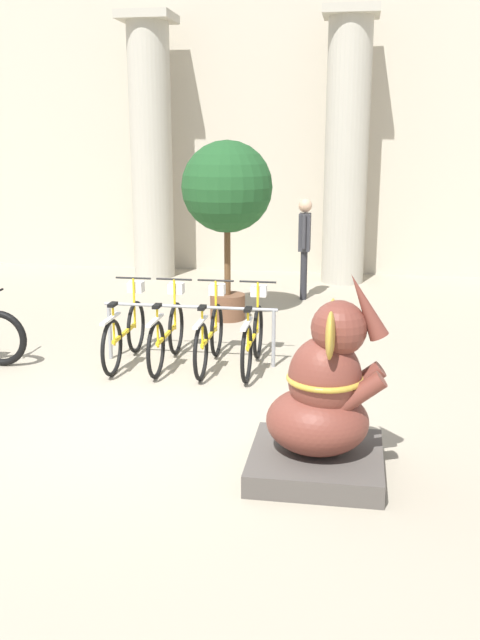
{
  "coord_description": "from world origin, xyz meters",
  "views": [
    {
      "loc": [
        2.19,
        -6.68,
        2.88
      ],
      "look_at": [
        1.03,
        0.44,
        1.0
      ],
      "focal_mm": 40.0,
      "sensor_mm": 36.0,
      "label": 1
    }
  ],
  "objects_px": {
    "bicycle_3": "(253,337)",
    "bicycle_0": "(125,331)",
    "person_pedestrian": "(305,239)",
    "bicycle_1": "(167,333)",
    "elephant_statue": "(323,408)",
    "potted_tree": "(227,192)",
    "bicycle_2": "(210,335)"
  },
  "relations": [
    {
      "from": "bicycle_1",
      "to": "bicycle_2",
      "type": "xyz_separation_m",
      "value": [
        0.56,
        0.01,
        0.0
      ]
    },
    {
      "from": "bicycle_3",
      "to": "person_pedestrian",
      "type": "height_order",
      "value": "person_pedestrian"
    },
    {
      "from": "bicycle_3",
      "to": "person_pedestrian",
      "type": "relative_size",
      "value": 0.95
    },
    {
      "from": "bicycle_0",
      "to": "bicycle_1",
      "type": "height_order",
      "value": "same"
    },
    {
      "from": "elephant_statue",
      "to": "potted_tree",
      "type": "height_order",
      "value": "potted_tree"
    },
    {
      "from": "bicycle_1",
      "to": "bicycle_3",
      "type": "height_order",
      "value": "same"
    },
    {
      "from": "bicycle_3",
      "to": "person_pedestrian",
      "type": "xyz_separation_m",
      "value": [
        0.33,
        4.09,
        0.67
      ]
    },
    {
      "from": "elephant_statue",
      "to": "bicycle_2",
      "type": "bearing_deg",
      "value": 119.43
    },
    {
      "from": "bicycle_2",
      "to": "bicycle_0",
      "type": "bearing_deg",
      "value": -179.15
    },
    {
      "from": "bicycle_1",
      "to": "elephant_statue",
      "type": "distance_m",
      "value": 3.48
    },
    {
      "from": "bicycle_2",
      "to": "bicycle_3",
      "type": "bearing_deg",
      "value": 0.27
    },
    {
      "from": "bicycle_2",
      "to": "person_pedestrian",
      "type": "bearing_deg",
      "value": 77.78
    },
    {
      "from": "person_pedestrian",
      "to": "elephant_statue",
      "type": "bearing_deg",
      "value": -84.39
    },
    {
      "from": "bicycle_1",
      "to": "person_pedestrian",
      "type": "height_order",
      "value": "person_pedestrian"
    },
    {
      "from": "bicycle_3",
      "to": "person_pedestrian",
      "type": "bearing_deg",
      "value": 85.38
    },
    {
      "from": "bicycle_2",
      "to": "person_pedestrian",
      "type": "xyz_separation_m",
      "value": [
        0.89,
        4.09,
        0.67
      ]
    },
    {
      "from": "bicycle_1",
      "to": "person_pedestrian",
      "type": "xyz_separation_m",
      "value": [
        1.44,
        4.1,
        0.67
      ]
    },
    {
      "from": "bicycle_3",
      "to": "bicycle_0",
      "type": "bearing_deg",
      "value": -179.34
    },
    {
      "from": "bicycle_0",
      "to": "bicycle_1",
      "type": "xyz_separation_m",
      "value": [
        0.56,
        0.01,
        0.0
      ]
    },
    {
      "from": "bicycle_0",
      "to": "person_pedestrian",
      "type": "relative_size",
      "value": 0.95
    },
    {
      "from": "bicycle_0",
      "to": "bicycle_1",
      "type": "relative_size",
      "value": 1.0
    },
    {
      "from": "bicycle_1",
      "to": "person_pedestrian",
      "type": "distance_m",
      "value": 4.4
    },
    {
      "from": "potted_tree",
      "to": "bicycle_3",
      "type": "bearing_deg",
      "value": -72.52
    },
    {
      "from": "bicycle_2",
      "to": "potted_tree",
      "type": "distance_m",
      "value": 2.91
    },
    {
      "from": "elephant_statue",
      "to": "potted_tree",
      "type": "distance_m",
      "value": 5.65
    },
    {
      "from": "elephant_statue",
      "to": "person_pedestrian",
      "type": "height_order",
      "value": "elephant_statue"
    },
    {
      "from": "bicycle_2",
      "to": "elephant_statue",
      "type": "distance_m",
      "value": 3.18
    },
    {
      "from": "bicycle_0",
      "to": "bicycle_3",
      "type": "xyz_separation_m",
      "value": [
        1.67,
        0.02,
        0.0
      ]
    },
    {
      "from": "bicycle_3",
      "to": "potted_tree",
      "type": "distance_m",
      "value": 3.0
    },
    {
      "from": "bicycle_0",
      "to": "person_pedestrian",
      "type": "height_order",
      "value": "person_pedestrian"
    },
    {
      "from": "bicycle_2",
      "to": "potted_tree",
      "type": "height_order",
      "value": "potted_tree"
    },
    {
      "from": "bicycle_3",
      "to": "elephant_statue",
      "type": "xyz_separation_m",
      "value": [
        1.0,
        -2.77,
        0.19
      ]
    }
  ]
}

